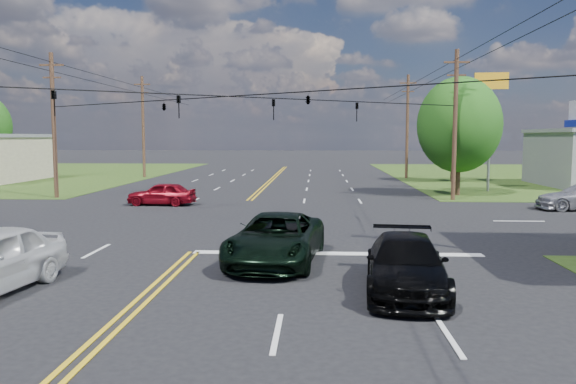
# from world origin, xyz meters

# --- Properties ---
(ground) EXTENTS (280.00, 280.00, 0.00)m
(ground) POSITION_xyz_m (0.00, 12.00, 0.00)
(ground) COLOR black
(ground) RESTS_ON ground
(stop_bar) EXTENTS (10.00, 0.50, 0.02)m
(stop_bar) POSITION_xyz_m (5.00, 4.00, 0.00)
(stop_bar) COLOR silver
(stop_bar) RESTS_ON ground
(pole_nw) EXTENTS (1.60, 0.28, 9.50)m
(pole_nw) POSITION_xyz_m (-13.00, 21.00, 4.92)
(pole_nw) COLOR #40291B
(pole_nw) RESTS_ON ground
(pole_ne) EXTENTS (1.60, 0.28, 9.50)m
(pole_ne) POSITION_xyz_m (13.00, 21.00, 4.92)
(pole_ne) COLOR #40291B
(pole_ne) RESTS_ON ground
(pole_left_far) EXTENTS (1.60, 0.28, 10.00)m
(pole_left_far) POSITION_xyz_m (-13.00, 40.00, 5.17)
(pole_left_far) COLOR #40291B
(pole_left_far) RESTS_ON ground
(pole_right_far) EXTENTS (1.60, 0.28, 10.00)m
(pole_right_far) POSITION_xyz_m (13.00, 40.00, 5.17)
(pole_right_far) COLOR #40291B
(pole_right_far) RESTS_ON ground
(span_wire_signals) EXTENTS (26.00, 18.00, 1.13)m
(span_wire_signals) POSITION_xyz_m (0.00, 12.00, 6.00)
(span_wire_signals) COLOR black
(span_wire_signals) RESTS_ON ground
(power_lines) EXTENTS (26.04, 100.00, 0.64)m
(power_lines) POSITION_xyz_m (0.00, 10.00, 8.60)
(power_lines) COLOR black
(power_lines) RESTS_ON ground
(tree_right_a) EXTENTS (5.70, 5.70, 8.18)m
(tree_right_a) POSITION_xyz_m (14.00, 24.00, 4.87)
(tree_right_a) COLOR #40291B
(tree_right_a) RESTS_ON ground
(tree_right_b) EXTENTS (4.94, 4.94, 7.09)m
(tree_right_b) POSITION_xyz_m (16.50, 36.00, 4.22)
(tree_right_b) COLOR #40291B
(tree_right_b) RESTS_ON ground
(pickup_dkgreen) EXTENTS (3.25, 5.94, 1.58)m
(pickup_dkgreen) POSITION_xyz_m (3.00, 2.54, 0.79)
(pickup_dkgreen) COLOR black
(pickup_dkgreen) RESTS_ON ground
(suv_black) EXTENTS (2.51, 5.18, 1.45)m
(suv_black) POSITION_xyz_m (6.64, -0.67, 0.73)
(suv_black) COLOR black
(suv_black) RESTS_ON ground
(sedan_red) EXTENTS (4.08, 1.84, 1.36)m
(sedan_red) POSITION_xyz_m (-4.93, 17.50, 0.68)
(sedan_red) COLOR maroon
(sedan_red) RESTS_ON ground
(polesign_ne) EXTENTS (2.41, 0.43, 8.72)m
(polesign_ne) POSITION_xyz_m (17.00, 27.10, 6.89)
(polesign_ne) COLOR #A5A5AA
(polesign_ne) RESTS_ON ground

